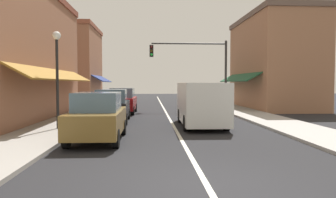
# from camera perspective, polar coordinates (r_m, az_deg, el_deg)

# --- Properties ---
(ground_plane) EXTENTS (80.00, 80.00, 0.00)m
(ground_plane) POSITION_cam_1_polar(r_m,az_deg,el_deg) (24.37, -0.52, -2.12)
(ground_plane) COLOR black
(sidewalk_left) EXTENTS (2.60, 56.00, 0.12)m
(sidewalk_left) POSITION_cam_1_polar(r_m,az_deg,el_deg) (24.72, -13.37, -1.99)
(sidewalk_left) COLOR gray
(sidewalk_left) RESTS_ON ground
(sidewalk_right) EXTENTS (2.60, 56.00, 0.12)m
(sidewalk_right) POSITION_cam_1_polar(r_m,az_deg,el_deg) (25.23, 12.06, -1.88)
(sidewalk_right) COLOR #A39E99
(sidewalk_right) RESTS_ON ground
(lane_center_stripe) EXTENTS (0.14, 52.00, 0.01)m
(lane_center_stripe) POSITION_cam_1_polar(r_m,az_deg,el_deg) (24.37, -0.52, -2.11)
(lane_center_stripe) COLOR silver
(lane_center_stripe) RESTS_ON ground
(storefront_right_block) EXTENTS (6.05, 10.20, 7.74)m
(storefront_right_block) POSITION_cam_1_polar(r_m,az_deg,el_deg) (28.27, 18.28, 6.27)
(storefront_right_block) COLOR #9E6B4C
(storefront_right_block) RESTS_ON ground
(storefront_far_left) EXTENTS (6.61, 8.20, 8.07)m
(storefront_far_left) POSITION_cam_1_polar(r_m,az_deg,el_deg) (35.29, -16.93, 5.84)
(storefront_far_left) COLOR #8E5B42
(storefront_far_left) RESTS_ON ground
(parked_car_nearest_left) EXTENTS (1.80, 4.11, 1.77)m
(parked_car_nearest_left) POSITION_cam_1_polar(r_m,az_deg,el_deg) (11.82, -12.43, -3.15)
(parked_car_nearest_left) COLOR brown
(parked_car_nearest_left) RESTS_ON ground
(parked_car_second_left) EXTENTS (1.83, 4.13, 1.77)m
(parked_car_second_left) POSITION_cam_1_polar(r_m,az_deg,el_deg) (17.45, -9.99, -1.22)
(parked_car_second_left) COLOR black
(parked_car_second_left) RESTS_ON ground
(parked_car_third_left) EXTENTS (1.85, 4.13, 1.77)m
(parked_car_third_left) POSITION_cam_1_polar(r_m,az_deg,el_deg) (22.34, -8.12, -0.34)
(parked_car_third_left) COLOR maroon
(parked_car_third_left) RESTS_ON ground
(van_in_lane) EXTENTS (2.05, 5.20, 2.12)m
(van_in_lane) POSITION_cam_1_polar(r_m,az_deg,el_deg) (15.58, 5.94, -0.69)
(van_in_lane) COLOR silver
(van_in_lane) RESTS_ON ground
(traffic_signal_mast_arm) EXTENTS (6.07, 0.50, 5.43)m
(traffic_signal_mast_arm) POSITION_cam_1_polar(r_m,az_deg,el_deg) (25.04, 5.45, 6.67)
(traffic_signal_mast_arm) COLOR #333333
(traffic_signal_mast_arm) RESTS_ON ground
(street_lamp_left_near) EXTENTS (0.36, 0.36, 4.34)m
(street_lamp_left_near) POSITION_cam_1_polar(r_m,az_deg,el_deg) (14.71, -19.26, 6.06)
(street_lamp_left_near) COLOR black
(street_lamp_left_near) RESTS_ON ground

